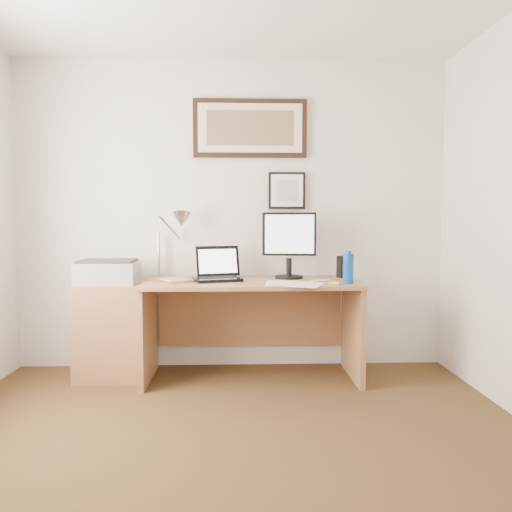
{
  "coord_description": "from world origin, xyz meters",
  "views": [
    {
      "loc": [
        0.05,
        -2.11,
        1.2
      ],
      "look_at": [
        0.18,
        1.43,
        0.95
      ],
      "focal_mm": 35.0,
      "sensor_mm": 36.0,
      "label": 1
    }
  ],
  "objects_px": {
    "laptop": "(218,273)",
    "lcd_monitor": "(289,242)",
    "side_cabinet": "(111,331)",
    "book": "(164,281)",
    "desk": "(251,310)",
    "printer": "(108,272)",
    "water_bottle": "(348,269)"
  },
  "relations": [
    {
      "from": "water_bottle",
      "to": "lcd_monitor",
      "type": "xyz_separation_m",
      "value": [
        -0.4,
        0.33,
        0.18
      ]
    },
    {
      "from": "desk",
      "to": "printer",
      "type": "xyz_separation_m",
      "value": [
        -1.09,
        -0.03,
        0.3
      ]
    },
    {
      "from": "laptop",
      "to": "printer",
      "type": "xyz_separation_m",
      "value": [
        -0.83,
        0.0,
        0.01
      ]
    },
    {
      "from": "laptop",
      "to": "lcd_monitor",
      "type": "bearing_deg",
      "value": 9.8
    },
    {
      "from": "water_bottle",
      "to": "printer",
      "type": "distance_m",
      "value": 1.8
    },
    {
      "from": "laptop",
      "to": "water_bottle",
      "type": "bearing_deg",
      "value": -13.52
    },
    {
      "from": "side_cabinet",
      "to": "water_bottle",
      "type": "height_order",
      "value": "water_bottle"
    },
    {
      "from": "laptop",
      "to": "printer",
      "type": "distance_m",
      "value": 0.83
    },
    {
      "from": "water_bottle",
      "to": "book",
      "type": "xyz_separation_m",
      "value": [
        -1.35,
        0.13,
        -0.1
      ]
    },
    {
      "from": "lcd_monitor",
      "to": "side_cabinet",
      "type": "bearing_deg",
      "value": -175.91
    },
    {
      "from": "desk",
      "to": "printer",
      "type": "relative_size",
      "value": 3.64
    },
    {
      "from": "laptop",
      "to": "lcd_monitor",
      "type": "distance_m",
      "value": 0.61
    },
    {
      "from": "printer",
      "to": "desk",
      "type": "bearing_deg",
      "value": 1.76
    },
    {
      "from": "water_bottle",
      "to": "book",
      "type": "bearing_deg",
      "value": 174.66
    },
    {
      "from": "lcd_monitor",
      "to": "printer",
      "type": "bearing_deg",
      "value": -176.04
    },
    {
      "from": "lcd_monitor",
      "to": "water_bottle",
      "type": "bearing_deg",
      "value": -39.38
    },
    {
      "from": "desk",
      "to": "printer",
      "type": "distance_m",
      "value": 1.13
    },
    {
      "from": "book",
      "to": "laptop",
      "type": "bearing_deg",
      "value": 14.72
    },
    {
      "from": "laptop",
      "to": "desk",
      "type": "bearing_deg",
      "value": 7.47
    },
    {
      "from": "desk",
      "to": "water_bottle",
      "type": "bearing_deg",
      "value": -20.67
    },
    {
      "from": "side_cabinet",
      "to": "desk",
      "type": "relative_size",
      "value": 0.46
    },
    {
      "from": "printer",
      "to": "laptop",
      "type": "bearing_deg",
      "value": -0.02
    },
    {
      "from": "book",
      "to": "printer",
      "type": "xyz_separation_m",
      "value": [
        -0.43,
        0.1,
        0.06
      ]
    },
    {
      "from": "side_cabinet",
      "to": "book",
      "type": "bearing_deg",
      "value": -13.7
    },
    {
      "from": "side_cabinet",
      "to": "laptop",
      "type": "bearing_deg",
      "value": 0.11
    },
    {
      "from": "book",
      "to": "desk",
      "type": "xyz_separation_m",
      "value": [
        0.65,
        0.14,
        -0.24
      ]
    },
    {
      "from": "side_cabinet",
      "to": "laptop",
      "type": "height_order",
      "value": "laptop"
    },
    {
      "from": "side_cabinet",
      "to": "book",
      "type": "height_order",
      "value": "book"
    },
    {
      "from": "side_cabinet",
      "to": "printer",
      "type": "relative_size",
      "value": 1.66
    },
    {
      "from": "desk",
      "to": "printer",
      "type": "bearing_deg",
      "value": -178.24
    },
    {
      "from": "side_cabinet",
      "to": "printer",
      "type": "bearing_deg",
      "value": 173.03
    },
    {
      "from": "side_cabinet",
      "to": "desk",
      "type": "bearing_deg",
      "value": 1.89
    }
  ]
}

